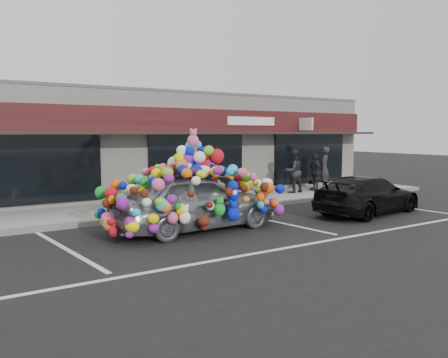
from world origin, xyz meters
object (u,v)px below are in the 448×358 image
pedestrian_a (324,168)px  pedestrian_c (315,172)px  black_sedan (368,195)px  pedestrian_b (293,171)px  toy_car (194,195)px

pedestrian_a → pedestrian_c: bearing=-27.0°
pedestrian_a → pedestrian_c: pedestrian_a is taller
pedestrian_c → pedestrian_a: bearing=113.5°
black_sedan → pedestrian_a: size_ratio=2.27×
pedestrian_b → pedestrian_a: bearing=-178.4°
toy_car → pedestrian_a: 9.19m
toy_car → pedestrian_a: bearing=-69.2°
pedestrian_a → pedestrian_b: size_ratio=1.05×
toy_car → pedestrian_b: toy_car is taller
black_sedan → pedestrian_c: 4.76m
toy_car → black_sedan: size_ratio=1.15×
pedestrian_b → black_sedan: bearing=80.7°
pedestrian_b → pedestrian_c: pedestrian_b is taller
toy_car → pedestrian_c: toy_car is taller
black_sedan → pedestrian_c: pedestrian_c is taller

